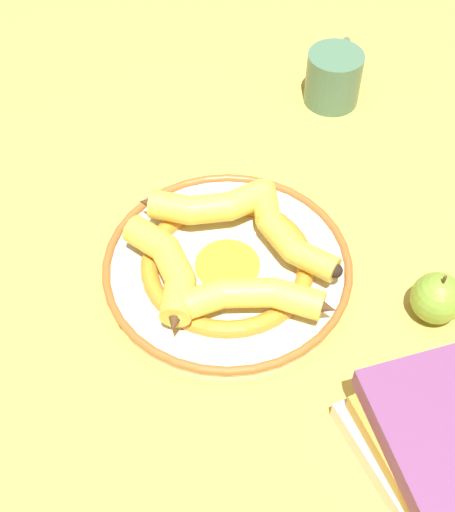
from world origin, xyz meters
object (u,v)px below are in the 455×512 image
Objects in this scene: banana_b at (251,297)px; banana_c at (168,268)px; book_stack at (444,453)px; decorative_bowl at (228,267)px; banana_a at (284,231)px; coffee_mug at (334,76)px; apple at (437,298)px; banana_d at (206,206)px.

banana_b is 1.12× the size of banana_c.
banana_b is at bearing 20.12° from book_stack.
decorative_bowl is at bearing -90.42° from banana_c.
banana_a is 0.16m from banana_c.
decorative_bowl is 1.83× the size of banana_a.
coffee_mug reaches higher than banana_b.
banana_a is at bearing -90.65° from banana_c.
decorative_bowl is 2.40× the size of coffee_mug.
banana_b is 0.47m from coffee_mug.
banana_a is 0.34m from book_stack.
decorative_bowl is 0.09m from banana_b.
apple is at bearing -118.50° from banana_c.
decorative_bowl is 4.20× the size of apple.
banana_d is (0.09, 0.13, 0.00)m from banana_b.
decorative_bowl is at bearing -77.23° from banana_d.
book_stack is at bearing -60.62° from banana_d.
book_stack is (-0.09, -0.34, 0.02)m from decorative_bowl.
banana_d is at bearing -143.89° from banana_a.
book_stack is 0.21m from apple.
coffee_mug reaches higher than apple.
book_stack reaches higher than banana_a.
banana_a is at bearing -33.45° from decorative_bowl.
banana_a is 1.31× the size of coffee_mug.
coffee_mug is at bearing -55.25° from banana_c.
decorative_bowl is at bearing 110.77° from apple.
banana_c is at bearing 25.88° from book_stack.
banana_a is 0.35m from coffee_mug.
apple reaches higher than banana_d.
book_stack is 1.89× the size of coffee_mug.
book_stack reaches higher than banana_d.
coffee_mug reaches higher than decorative_bowl.
banana_c is 1.05× the size of banana_d.
banana_d reaches higher than banana_a.
banana_a is 0.11m from banana_d.
banana_a is 0.21m from apple.
apple is (0.03, -0.21, -0.02)m from banana_a.
banana_b is 0.24m from apple.
banana_b is at bearing -177.75° from coffee_mug.
banana_d is (0.11, 0.02, 0.00)m from banana_c.
banana_c reaches higher than banana_a.
banana_d is 0.43m from book_stack.
banana_c is 2.07× the size of apple.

